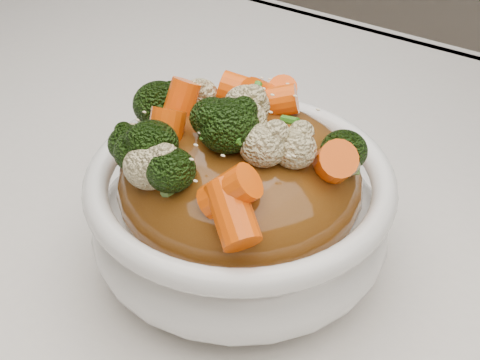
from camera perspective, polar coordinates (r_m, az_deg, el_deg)
The scene contains 8 objects.
tablecloth at distance 0.53m, azimuth 2.26°, elevation -6.78°, with size 1.20×0.80×0.04m, color silver.
bowl at distance 0.48m, azimuth 0.00°, elevation -3.04°, with size 0.21×0.21×0.08m, color white, non-canonical shape.
sauce_base at distance 0.46m, azimuth 0.00°, elevation -0.29°, with size 0.17×0.17×0.09m, color #623610.
carrots at distance 0.43m, azimuth 0.00°, elevation 6.24°, with size 0.17×0.17×0.05m, color #FF5808, non-canonical shape.
broccoli at distance 0.43m, azimuth 0.00°, elevation 6.13°, with size 0.17×0.17×0.04m, color black, non-canonical shape.
cauliflower at distance 0.43m, azimuth 0.00°, elevation 5.91°, with size 0.17×0.17×0.04m, color beige, non-canonical shape.
scallions at distance 0.43m, azimuth 0.00°, elevation 6.36°, with size 0.13×0.13×0.02m, color #2E711A, non-canonical shape.
sesame_seeds at distance 0.43m, azimuth 0.00°, elevation 6.36°, with size 0.15×0.15×0.01m, color beige, non-canonical shape.
Camera 1 is at (0.20, -0.33, 1.10)m, focal length 50.00 mm.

